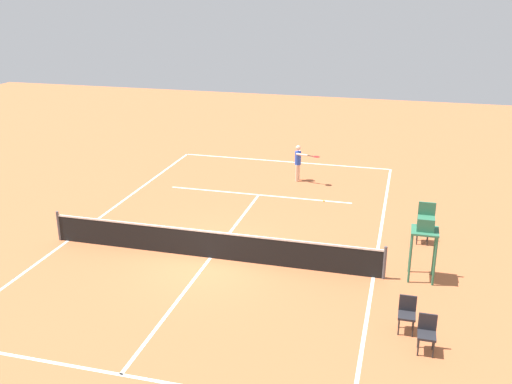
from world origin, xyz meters
name	(u,v)px	position (x,y,z in m)	size (l,w,h in m)	color
ground_plane	(210,258)	(0.00, 0.00, 0.00)	(60.00, 60.00, 0.00)	#B76038
court_lines	(210,258)	(0.00, 0.00, 0.00)	(10.64, 22.95, 0.01)	white
tennis_net	(210,244)	(0.00, 0.00, 0.50)	(11.24, 0.10, 1.07)	#4C4C51
player_serving	(299,160)	(-1.27, -8.58, 0.99)	(1.22, 0.79, 1.67)	beige
tennis_ball	(324,201)	(-2.80, -6.19, 0.03)	(0.07, 0.07, 0.07)	#CCE033
umpire_chair	(425,230)	(-6.65, -0.33, 1.61)	(0.80, 0.80, 2.41)	#2D6B4C
courtside_chair_near	(427,332)	(-6.76, 3.52, 0.53)	(0.44, 0.46, 0.95)	#262626
courtside_chair_mid	(423,228)	(-6.71, -3.07, 0.53)	(0.44, 0.46, 0.95)	#262626
courtside_chair_far	(407,312)	(-6.28, 2.73, 0.53)	(0.44, 0.46, 0.95)	#262626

